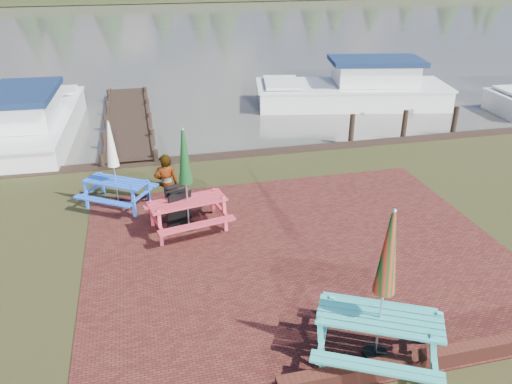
{
  "coord_description": "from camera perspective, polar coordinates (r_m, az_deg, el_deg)",
  "views": [
    {
      "loc": [
        -3.03,
        -7.66,
        5.89
      ],
      "look_at": [
        -0.67,
        2.17,
        1.0
      ],
      "focal_mm": 35.0,
      "sensor_mm": 36.0,
      "label": 1
    }
  ],
  "objects": [
    {
      "name": "ground",
      "position": [
        10.13,
        6.65,
        -9.97
      ],
      "size": [
        120.0,
        120.0,
        0.0
      ],
      "primitive_type": "plane",
      "color": "black",
      "rests_on": "ground"
    },
    {
      "name": "picnic_table_blue",
      "position": [
        13.01,
        -15.79,
        1.64
      ],
      "size": [
        2.13,
        2.07,
        2.23
      ],
      "rotation": [
        0.0,
        0.0,
        -0.58
      ],
      "color": "blue",
      "rests_on": "ground"
    },
    {
      "name": "person",
      "position": [
        13.78,
        -10.46,
        4.16
      ],
      "size": [
        0.71,
        0.51,
        1.82
      ],
      "primitive_type": "imported",
      "rotation": [
        0.0,
        0.0,
        3.03
      ],
      "color": "gray",
      "rests_on": "ground"
    },
    {
      "name": "boat_near",
      "position": [
        22.42,
        11.32,
        11.3
      ],
      "size": [
        8.56,
        4.39,
        2.21
      ],
      "rotation": [
        0.0,
        0.0,
        1.37
      ],
      "color": "silver",
      "rests_on": "ground"
    },
    {
      "name": "brick_wall",
      "position": [
        9.34,
        24.95,
        -15.03
      ],
      "size": [
        6.21,
        1.79,
        0.3
      ],
      "color": "#4C1E16",
      "rests_on": "ground"
    },
    {
      "name": "jetty",
      "position": [
        19.81,
        -14.41,
        8.04
      ],
      "size": [
        1.76,
        9.08,
        1.0
      ],
      "color": "black",
      "rests_on": "ground"
    },
    {
      "name": "picnic_table_red",
      "position": [
        11.48,
        -7.9,
        -0.46
      ],
      "size": [
        2.04,
        1.89,
        2.45
      ],
      "rotation": [
        0.0,
        0.0,
        0.2
      ],
      "color": "#B92F3E",
      "rests_on": "ground"
    },
    {
      "name": "chalkboard",
      "position": [
        11.88,
        -8.83,
        -1.6
      ],
      "size": [
        0.62,
        0.75,
        0.93
      ],
      "rotation": [
        0.0,
        0.0,
        0.4
      ],
      "color": "black",
      "rests_on": "ground"
    },
    {
      "name": "boat_jetty",
      "position": [
        19.31,
        -24.03,
        7.22
      ],
      "size": [
        2.92,
        7.71,
        2.21
      ],
      "rotation": [
        0.0,
        0.0,
        -0.04
      ],
      "color": "silver",
      "rests_on": "ground"
    },
    {
      "name": "paving",
      "position": [
        10.9,
        4.89,
        -6.96
      ],
      "size": [
        9.0,
        7.5,
        0.02
      ],
      "primitive_type": "cube",
      "color": "#3D1413",
      "rests_on": "ground"
    },
    {
      "name": "picnic_table_teal",
      "position": [
        8.07,
        14.07,
        -13.02
      ],
      "size": [
        2.49,
        2.39,
        2.66
      ],
      "rotation": [
        0.0,
        0.0,
        -0.48
      ],
      "color": "teal",
      "rests_on": "ground"
    },
    {
      "name": "water",
      "position": [
        45.15,
        -10.03,
        17.95
      ],
      "size": [
        120.0,
        60.0,
        0.02
      ],
      "primitive_type": "cube",
      "color": "#413E37",
      "rests_on": "ground"
    }
  ]
}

